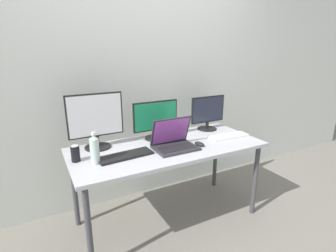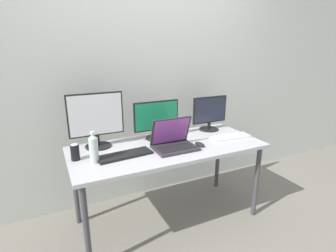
% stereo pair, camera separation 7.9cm
% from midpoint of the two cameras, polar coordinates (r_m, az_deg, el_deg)
% --- Properties ---
extents(ground_plane, '(16.00, 16.00, 0.00)m').
position_cam_midpoint_polar(ground_plane, '(2.65, -0.90, -19.38)').
color(ground_plane, gray).
extents(wall_back, '(7.00, 0.08, 2.60)m').
position_cam_midpoint_polar(wall_back, '(2.69, -6.82, 11.04)').
color(wall_back, silver).
rests_on(wall_back, ground).
extents(work_desk, '(1.67, 0.73, 0.74)m').
position_cam_midpoint_polar(work_desk, '(2.32, -0.98, -5.77)').
color(work_desk, '#424247').
rests_on(work_desk, ground).
extents(monitor_left, '(0.46, 0.22, 0.47)m').
position_cam_midpoint_polar(monitor_left, '(2.26, -16.44, 1.34)').
color(monitor_left, black).
rests_on(monitor_left, work_desk).
extents(monitor_center, '(0.44, 0.21, 0.36)m').
position_cam_midpoint_polar(monitor_center, '(2.41, -3.62, 1.43)').
color(monitor_center, black).
rests_on(monitor_center, work_desk).
extents(monitor_right, '(0.39, 0.20, 0.35)m').
position_cam_midpoint_polar(monitor_right, '(2.72, 7.84, 2.91)').
color(monitor_right, black).
rests_on(monitor_right, work_desk).
extents(laptop_silver, '(0.36, 0.26, 0.26)m').
position_cam_midpoint_polar(laptop_silver, '(2.22, 0.25, -3.36)').
color(laptop_silver, '#2D2D33').
rests_on(laptop_silver, work_desk).
extents(keyboard_main, '(0.44, 0.18, 0.02)m').
position_cam_midpoint_polar(keyboard_main, '(2.10, -10.29, -6.37)').
color(keyboard_main, black).
rests_on(keyboard_main, work_desk).
extents(keyboard_aux, '(0.40, 0.15, 0.02)m').
position_cam_midpoint_polar(keyboard_aux, '(2.56, 12.26, -2.19)').
color(keyboard_aux, white).
rests_on(keyboard_aux, work_desk).
extents(mouse_by_keyboard, '(0.08, 0.12, 0.03)m').
position_cam_midpoint_polar(mouse_by_keyboard, '(2.30, 5.88, -3.91)').
color(mouse_by_keyboard, black).
rests_on(mouse_by_keyboard, work_desk).
extents(water_bottle, '(0.07, 0.07, 0.24)m').
position_cam_midpoint_polar(water_bottle, '(2.00, -16.76, -4.92)').
color(water_bottle, silver).
rests_on(water_bottle, work_desk).
extents(soda_can_near_keyboard, '(0.07, 0.07, 0.13)m').
position_cam_midpoint_polar(soda_can_near_keyboard, '(2.10, -20.53, -5.65)').
color(soda_can_near_keyboard, black).
rests_on(soda_can_near_keyboard, work_desk).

